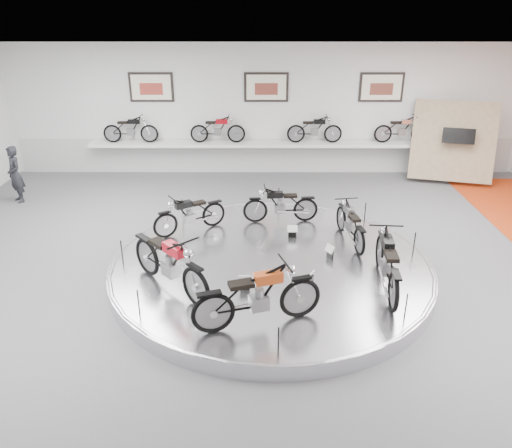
{
  "coord_description": "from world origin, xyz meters",
  "views": [
    {
      "loc": [
        -0.28,
        -8.56,
        5.05
      ],
      "look_at": [
        -0.3,
        0.6,
        0.98
      ],
      "focal_mm": 35.0,
      "sensor_mm": 36.0,
      "label": 1
    }
  ],
  "objects_px": {
    "bike_b": "(281,204)",
    "shelf": "(266,144)",
    "bike_c": "(190,214)",
    "bike_e": "(258,296)",
    "bike_f": "(387,262)",
    "display_platform": "(271,267)",
    "bike_a": "(350,223)",
    "visitor": "(15,174)",
    "bike_d": "(170,262)"
  },
  "relations": [
    {
      "from": "bike_d",
      "to": "bike_f",
      "type": "xyz_separation_m",
      "value": [
        3.87,
        0.07,
        -0.03
      ]
    },
    {
      "from": "display_platform",
      "to": "bike_e",
      "type": "distance_m",
      "value": 2.28
    },
    {
      "from": "bike_c",
      "to": "bike_f",
      "type": "distance_m",
      "value": 4.53
    },
    {
      "from": "bike_a",
      "to": "visitor",
      "type": "relative_size",
      "value": 0.96
    },
    {
      "from": "bike_c",
      "to": "shelf",
      "type": "bearing_deg",
      "value": -142.03
    },
    {
      "from": "bike_c",
      "to": "bike_e",
      "type": "distance_m",
      "value": 3.87
    },
    {
      "from": "bike_f",
      "to": "visitor",
      "type": "bearing_deg",
      "value": 64.44
    },
    {
      "from": "shelf",
      "to": "bike_d",
      "type": "xyz_separation_m",
      "value": [
        -1.83,
        -7.49,
        -0.14
      ]
    },
    {
      "from": "bike_b",
      "to": "bike_e",
      "type": "height_order",
      "value": "bike_e"
    },
    {
      "from": "bike_c",
      "to": "bike_e",
      "type": "bearing_deg",
      "value": 80.63
    },
    {
      "from": "bike_c",
      "to": "visitor",
      "type": "height_order",
      "value": "visitor"
    },
    {
      "from": "bike_a",
      "to": "bike_d",
      "type": "distance_m",
      "value": 4.05
    },
    {
      "from": "bike_a",
      "to": "bike_d",
      "type": "xyz_separation_m",
      "value": [
        -3.54,
        -1.96,
        0.12
      ]
    },
    {
      "from": "shelf",
      "to": "bike_a",
      "type": "relative_size",
      "value": 7.32
    },
    {
      "from": "bike_a",
      "to": "bike_e",
      "type": "bearing_deg",
      "value": 137.75
    },
    {
      "from": "bike_e",
      "to": "display_platform",
      "type": "bearing_deg",
      "value": 65.34
    },
    {
      "from": "bike_d",
      "to": "visitor",
      "type": "relative_size",
      "value": 1.22
    },
    {
      "from": "bike_b",
      "to": "shelf",
      "type": "bearing_deg",
      "value": -90.06
    },
    {
      "from": "display_platform",
      "to": "bike_d",
      "type": "xyz_separation_m",
      "value": [
        -1.83,
        -1.09,
        0.71
      ]
    },
    {
      "from": "display_platform",
      "to": "bike_c",
      "type": "relative_size",
      "value": 4.29
    },
    {
      "from": "bike_d",
      "to": "visitor",
      "type": "bearing_deg",
      "value": -179.18
    },
    {
      "from": "bike_e",
      "to": "visitor",
      "type": "relative_size",
      "value": 1.17
    },
    {
      "from": "shelf",
      "to": "bike_d",
      "type": "bearing_deg",
      "value": -103.71
    },
    {
      "from": "bike_a",
      "to": "bike_c",
      "type": "relative_size",
      "value": 1.01
    },
    {
      "from": "shelf",
      "to": "bike_c",
      "type": "bearing_deg",
      "value": -109.61
    },
    {
      "from": "shelf",
      "to": "bike_a",
      "type": "xyz_separation_m",
      "value": [
        1.72,
        -5.53,
        -0.26
      ]
    },
    {
      "from": "bike_c",
      "to": "bike_f",
      "type": "relative_size",
      "value": 0.83
    },
    {
      "from": "shelf",
      "to": "bike_c",
      "type": "relative_size",
      "value": 7.37
    },
    {
      "from": "display_platform",
      "to": "bike_b",
      "type": "bearing_deg",
      "value": 82.12
    },
    {
      "from": "bike_f",
      "to": "visitor",
      "type": "relative_size",
      "value": 1.16
    },
    {
      "from": "bike_a",
      "to": "shelf",
      "type": "bearing_deg",
      "value": 8.18
    },
    {
      "from": "bike_b",
      "to": "bike_f",
      "type": "relative_size",
      "value": 0.83
    },
    {
      "from": "bike_c",
      "to": "bike_d",
      "type": "relative_size",
      "value": 0.78
    },
    {
      "from": "bike_d",
      "to": "bike_f",
      "type": "bearing_deg",
      "value": 47.38
    },
    {
      "from": "bike_c",
      "to": "bike_e",
      "type": "height_order",
      "value": "bike_e"
    },
    {
      "from": "bike_c",
      "to": "bike_e",
      "type": "xyz_separation_m",
      "value": [
        1.51,
        -3.56,
        0.1
      ]
    },
    {
      "from": "bike_a",
      "to": "bike_b",
      "type": "height_order",
      "value": "bike_a"
    },
    {
      "from": "shelf",
      "to": "bike_a",
      "type": "bearing_deg",
      "value": -72.75
    },
    {
      "from": "bike_b",
      "to": "bike_a",
      "type": "bearing_deg",
      "value": 139.29
    },
    {
      "from": "bike_c",
      "to": "bike_e",
      "type": "relative_size",
      "value": 0.82
    },
    {
      "from": "display_platform",
      "to": "bike_f",
      "type": "xyz_separation_m",
      "value": [
        2.05,
        -1.02,
        0.68
      ]
    },
    {
      "from": "bike_d",
      "to": "shelf",
      "type": "bearing_deg",
      "value": 122.68
    },
    {
      "from": "bike_a",
      "to": "bike_d",
      "type": "bearing_deg",
      "value": 109.88
    },
    {
      "from": "bike_d",
      "to": "bike_f",
      "type": "height_order",
      "value": "bike_d"
    },
    {
      "from": "shelf",
      "to": "bike_f",
      "type": "height_order",
      "value": "bike_f"
    },
    {
      "from": "bike_a",
      "to": "bike_e",
      "type": "relative_size",
      "value": 0.82
    },
    {
      "from": "bike_e",
      "to": "bike_f",
      "type": "distance_m",
      "value": 2.58
    },
    {
      "from": "shelf",
      "to": "visitor",
      "type": "distance_m",
      "value": 7.26
    },
    {
      "from": "shelf",
      "to": "bike_e",
      "type": "height_order",
      "value": "bike_e"
    },
    {
      "from": "bike_b",
      "to": "bike_c",
      "type": "bearing_deg",
      "value": 11.89
    }
  ]
}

